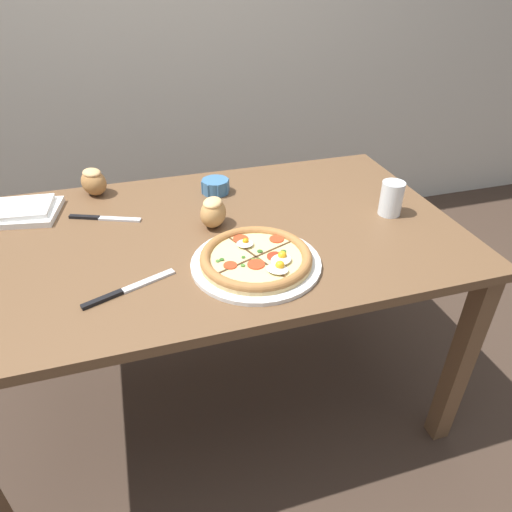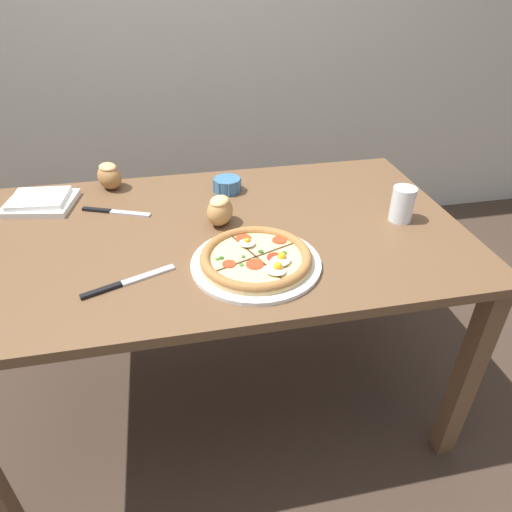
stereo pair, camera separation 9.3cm
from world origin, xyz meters
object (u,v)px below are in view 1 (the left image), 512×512
bread_piece_mid (93,181)px  knife_main (129,289)px  pizza (256,259)px  ramekin_bowl (215,186)px  bread_piece_near (213,212)px  napkin_folded (23,211)px  knife_spare (104,218)px  dining_table (214,256)px  water_glass (391,200)px

bread_piece_mid → knife_main: (0.08, -0.60, -0.05)m
pizza → ramekin_bowl: 0.48m
ramekin_bowl → bread_piece_near: bread_piece_near is taller
napkin_folded → knife_spare: size_ratio=1.09×
dining_table → napkin_folded: bearing=154.0°
ramekin_bowl → knife_spare: ramekin_bowl is taller
dining_table → bread_piece_mid: size_ratio=11.66×
knife_spare → ramekin_bowl: bearing=35.1°
bread_piece_near → bread_piece_mid: (-0.36, 0.34, 0.00)m
dining_table → pizza: bearing=-69.7°
dining_table → ramekin_bowl: 0.30m
pizza → napkin_folded: 0.81m
dining_table → napkin_folded: 0.64m
pizza → bread_piece_near: (-0.07, 0.25, 0.03)m
dining_table → pizza: (0.08, -0.21, 0.11)m
pizza → water_glass: 0.53m
dining_table → pizza: size_ratio=4.24×
ramekin_bowl → bread_piece_near: 0.24m
pizza → knife_spare: size_ratio=1.59×
pizza → ramekin_bowl: (-0.01, 0.48, 0.01)m
dining_table → knife_main: 0.36m
pizza → ramekin_bowl: pizza is taller
bread_piece_mid → knife_spare: (0.02, -0.20, -0.05)m
napkin_folded → bread_piece_near: size_ratio=1.92×
knife_spare → water_glass: water_glass is taller
dining_table → bread_piece_mid: bearing=132.5°
ramekin_bowl → bread_piece_mid: bearing=165.1°
bread_piece_near → water_glass: (0.57, -0.09, 0.00)m
pizza → bread_piece_near: size_ratio=2.80×
bread_piece_near → bread_piece_mid: bread_piece_mid is taller
pizza → water_glass: water_glass is taller
dining_table → water_glass: 0.60m
dining_table → knife_spare: (-0.32, 0.18, 0.09)m
knife_main → knife_spare: (-0.05, 0.40, -0.00)m
dining_table → knife_main: bearing=-139.7°
pizza → napkin_folded: size_ratio=1.46×
napkin_folded → dining_table: bearing=-26.0°
dining_table → water_glass: water_glass is taller
bread_piece_mid → water_glass: size_ratio=1.17×
napkin_folded → bread_piece_near: (0.58, -0.24, 0.03)m
knife_spare → bread_piece_mid: bearing=118.8°
bread_piece_near → knife_spare: (-0.33, 0.14, -0.04)m
bread_piece_near → knife_main: (-0.28, -0.26, -0.04)m
knife_main → ramekin_bowl: bearing=34.4°
bread_piece_near → knife_spare: 0.36m
knife_spare → napkin_folded: bearing=179.9°
pizza → knife_main: pizza is taller
napkin_folded → bread_piece_mid: 0.25m
napkin_folded → bread_piece_near: bread_piece_near is taller
dining_table → pizza: pizza is taller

